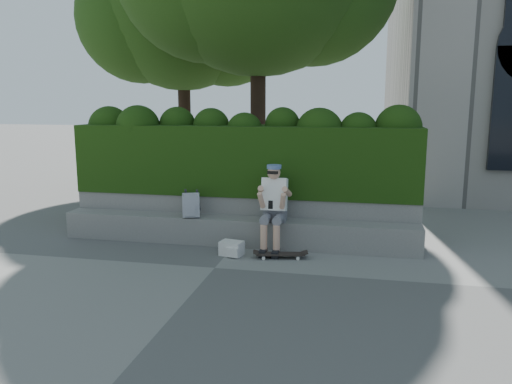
% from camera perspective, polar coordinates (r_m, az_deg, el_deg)
% --- Properties ---
extents(ground, '(80.00, 80.00, 0.00)m').
position_cam_1_polar(ground, '(7.29, -4.74, -8.64)').
color(ground, slate).
rests_on(ground, ground).
extents(bench_ledge, '(6.00, 0.45, 0.45)m').
position_cam_1_polar(bench_ledge, '(8.38, -2.34, -4.48)').
color(bench_ledge, gray).
rests_on(bench_ledge, ground).
extents(planter_wall, '(6.00, 0.50, 0.75)m').
position_cam_1_polar(planter_wall, '(8.79, -1.59, -2.77)').
color(planter_wall, gray).
rests_on(planter_wall, ground).
extents(hedge, '(6.00, 1.00, 1.20)m').
position_cam_1_polar(hedge, '(8.84, -1.28, 3.73)').
color(hedge, black).
rests_on(hedge, planter_wall).
extents(tree_right, '(4.54, 4.54, 7.19)m').
position_cam_1_polar(tree_right, '(14.32, -8.47, 20.44)').
color(tree_right, black).
rests_on(tree_right, ground).
extents(person, '(0.40, 0.76, 1.38)m').
position_cam_1_polar(person, '(7.95, 2.04, -1.39)').
color(person, slate).
rests_on(person, ground).
extents(skateboard, '(0.76, 0.33, 0.08)m').
position_cam_1_polar(skateboard, '(7.68, 2.82, -7.12)').
color(skateboard, black).
rests_on(skateboard, ground).
extents(backpack_plaid, '(0.32, 0.24, 0.41)m').
position_cam_1_polar(backpack_plaid, '(8.40, -7.44, -1.51)').
color(backpack_plaid, '#BABBBF').
rests_on(backpack_plaid, bench_ledge).
extents(backpack_ground, '(0.38, 0.31, 0.22)m').
position_cam_1_polar(backpack_ground, '(7.82, -2.80, -6.44)').
color(backpack_ground, beige).
rests_on(backpack_ground, ground).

